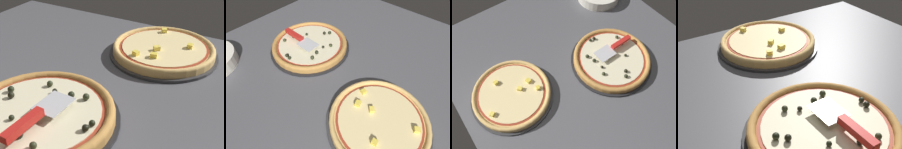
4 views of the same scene
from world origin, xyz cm
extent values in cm
cube|color=#4C4C51|center=(0.00, 0.00, -1.80)|extent=(141.21, 118.92, 3.60)
cylinder|color=black|center=(-0.72, -13.43, 0.50)|extent=(40.25, 40.25, 1.00)
cylinder|color=#B77F3D|center=(-0.72, -13.43, 2.02)|extent=(37.84, 37.84, 2.05)
torus|color=#B77F3D|center=(-0.72, -13.43, 3.05)|extent=(37.84, 37.84, 2.33)
cylinder|color=maroon|center=(-0.72, -13.43, 3.12)|extent=(32.89, 32.89, 0.15)
cylinder|color=beige|center=(-0.72, -13.43, 3.25)|extent=(31.03, 31.03, 0.40)
sphere|color=#282D19|center=(6.89, -23.85, 4.27)|extent=(1.65, 1.65, 1.65)
sphere|color=black|center=(-12.80, -10.82, 4.34)|extent=(1.78, 1.78, 1.78)
sphere|color=black|center=(2.08, -22.78, 4.19)|extent=(1.49, 1.49, 1.49)
sphere|color=black|center=(13.24, -13.74, 4.28)|extent=(1.67, 1.67, 1.67)
sphere|color=black|center=(-4.00, -19.30, 4.13)|extent=(1.37, 1.37, 1.37)
sphere|color=black|center=(2.71, -4.80, 4.33)|extent=(1.77, 1.77, 1.77)
sphere|color=black|center=(13.60, -11.54, 4.22)|extent=(1.54, 1.54, 1.54)
sphere|color=#282D19|center=(-5.61, -3.41, 4.28)|extent=(1.66, 1.66, 1.66)
sphere|color=#282D19|center=(6.60, -3.65, 4.34)|extent=(1.79, 1.79, 1.79)
sphere|color=black|center=(-10.75, -12.78, 4.31)|extent=(1.72, 1.72, 1.72)
sphere|color=black|center=(-2.29, -5.40, 4.13)|extent=(1.37, 1.37, 1.37)
cylinder|color=#2D2D30|center=(12.09, 35.92, 0.50)|extent=(37.44, 37.44, 1.00)
cylinder|color=#DBAD60|center=(12.09, 35.92, 2.02)|extent=(35.20, 35.20, 2.04)
torus|color=#DBAD60|center=(12.09, 35.92, 3.04)|extent=(35.20, 35.20, 1.81)
cylinder|color=maroon|center=(12.09, 35.92, 3.11)|extent=(30.59, 30.59, 0.15)
cylinder|color=beige|center=(12.09, 35.92, 3.24)|extent=(28.86, 28.86, 0.40)
cube|color=#F4D64C|center=(11.10, 32.05, 4.17)|extent=(2.71, 2.67, 1.47)
cube|color=#F4D64C|center=(7.58, 47.52, 4.17)|extent=(2.51, 2.56, 1.47)
cube|color=yellow|center=(6.57, 25.19, 4.17)|extent=(2.25, 2.17, 1.47)
cube|color=yellow|center=(20.24, 39.20, 4.17)|extent=(1.97, 2.08, 1.47)
cube|color=yellow|center=(12.28, 26.74, 4.17)|extent=(2.59, 2.30, 1.47)
cube|color=#B7B7BC|center=(2.27, -11.26, 5.36)|extent=(7.08, 9.03, 0.24)
cube|color=red|center=(2.22, -21.55, 6.24)|extent=(2.25, 11.57, 2.00)
camera|label=1|loc=(45.38, -57.28, 50.67)|focal=50.00mm
camera|label=2|loc=(42.95, 43.88, 59.28)|focal=28.00mm
camera|label=3|loc=(-36.59, 42.72, 91.44)|focal=35.00mm
camera|label=4|loc=(-39.24, -56.73, 54.59)|focal=50.00mm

